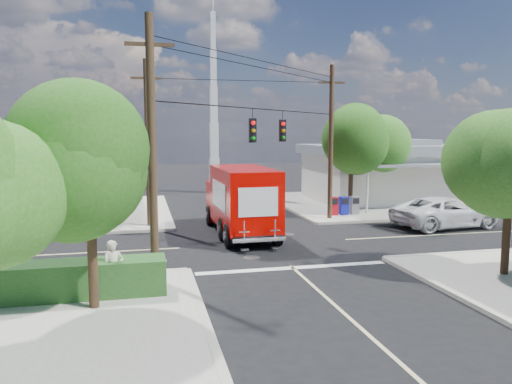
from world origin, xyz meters
name	(u,v)px	position (x,y,z in m)	size (l,w,h in m)	color
ground	(266,244)	(0.00, 0.00, 0.00)	(120.00, 120.00, 0.00)	black
sidewalk_ne	(374,203)	(10.88, 10.88, 0.07)	(14.12, 14.12, 0.14)	#9F998F
sidewalk_nw	(56,214)	(-10.88, 10.88, 0.07)	(14.12, 14.12, 0.14)	#9F998F
road_markings	(274,251)	(0.00, -1.47, 0.01)	(32.00, 32.00, 0.01)	beige
building_ne	(388,171)	(12.50, 11.97, 2.32)	(11.80, 10.20, 4.50)	silver
building_nw	(40,178)	(-12.00, 12.46, 2.22)	(10.80, 10.20, 4.30)	beige
radio_tower	(214,127)	(0.50, 20.00, 5.64)	(0.80, 0.80, 17.00)	silver
tree_sw_front	(89,163)	(-6.99, -7.54, 4.33)	(3.88, 3.78, 6.03)	#422D1C
tree_ne_front	(352,139)	(7.21, 6.76, 4.77)	(4.21, 4.14, 6.66)	#422D1C
tree_ne_back	(374,147)	(9.81, 8.96, 4.19)	(3.77, 3.66, 5.82)	#422D1C
tree_se	(512,165)	(7.01, -7.24, 4.04)	(3.67, 3.54, 5.62)	#422D1C
palm_nw_front	(105,135)	(-7.50, 7.50, 5.04)	(3.01, 3.08, 5.59)	#422D1C
palm_nw_back	(72,141)	(-9.50, 9.00, 4.67)	(3.01, 3.08, 5.19)	#422D1C
utility_poles	(226,143)	(-1.58, 1.60, 4.67)	(12.00, 10.68, 9.00)	#473321
picket_fence	(73,273)	(-7.80, -5.60, 0.68)	(5.94, 0.06, 1.00)	silver
hedge_sw	(63,280)	(-8.00, -6.40, 0.69)	(6.20, 1.20, 1.10)	#1D461A
vending_boxes	(344,206)	(6.50, 6.20, 0.69)	(1.90, 0.50, 1.10)	#A10C14
delivery_truck	(241,201)	(-0.72, 2.29, 1.75)	(2.69, 8.03, 3.45)	black
parked_car	(446,212)	(10.57, 1.71, 0.83)	(2.77, 5.99, 1.67)	silver
pedestrian	(114,268)	(-6.48, -6.60, 1.01)	(0.64, 0.42, 1.74)	beige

